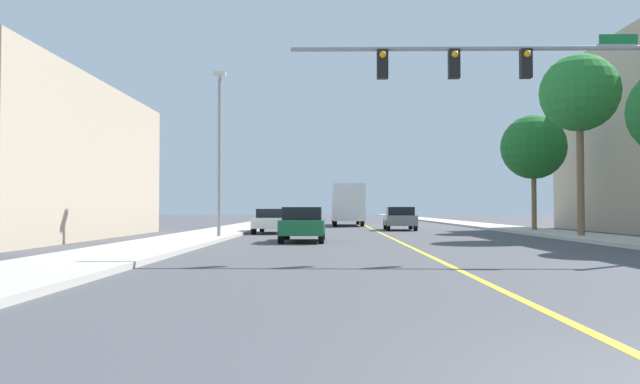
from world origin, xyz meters
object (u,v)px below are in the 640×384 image
traffic_signal_mast (557,85)px  car_white (271,221)px  car_gray (400,218)px  delivery_truck (347,204)px  palm_mid (579,94)px  street_lamp (219,144)px  car_green (303,224)px  palm_far (534,147)px

traffic_signal_mast → car_white: (-9.82, 16.19, -4.20)m
traffic_signal_mast → car_gray: bearing=95.6°
delivery_truck → traffic_signal_mast: bearing=-81.3°
palm_mid → car_white: size_ratio=1.87×
street_lamp → car_green: street_lamp is taller
palm_far → car_green: 16.91m
traffic_signal_mast → car_gray: (-2.05, 20.90, -4.14)m
car_white → delivery_truck: delivery_truck is taller
palm_mid → car_green: palm_mid is taller
car_gray → palm_far: bearing=-22.4°
car_green → street_lamp: bearing=155.2°
car_white → delivery_truck: (4.71, 14.67, 1.02)m
car_green → car_gray: car_gray is taller
street_lamp → car_green: 5.54m
palm_far → palm_mid: bearing=-92.7°
traffic_signal_mast → palm_mid: bearing=64.2°
street_lamp → car_white: bearing=75.7°
traffic_signal_mast → palm_far: palm_far is taller
palm_mid → palm_far: size_ratio=1.25×
traffic_signal_mast → car_gray: traffic_signal_mast is taller
street_lamp → palm_mid: size_ratio=0.88×
delivery_truck → street_lamp: bearing=-107.4°
street_lamp → car_gray: (9.48, 11.43, -3.51)m
palm_far → delivery_truck: 17.21m
car_white → car_green: bearing=105.0°
street_lamp → palm_mid: palm_mid is taller
palm_far → delivery_truck: (-10.48, 13.26, -3.22)m
traffic_signal_mast → street_lamp: size_ratio=1.60×
palm_mid → delivery_truck: bearing=116.4°
traffic_signal_mast → street_lamp: (-11.52, 9.48, -0.63)m
traffic_signal_mast → street_lamp: street_lamp is taller
street_lamp → traffic_signal_mast: bearing=-39.4°
palm_mid → car_gray: palm_mid is taller
palm_far → car_gray: bearing=156.0°
car_green → delivery_truck: (2.55, 23.18, 0.99)m
street_lamp → delivery_truck: 22.47m
car_green → delivery_truck: 23.34m
car_gray → car_white: bearing=-147.2°
palm_far → car_white: size_ratio=1.49×
car_green → car_gray: (5.61, 13.23, 0.02)m
traffic_signal_mast → car_white: traffic_signal_mast is taller
traffic_signal_mast → palm_far: (5.38, 17.60, 0.05)m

